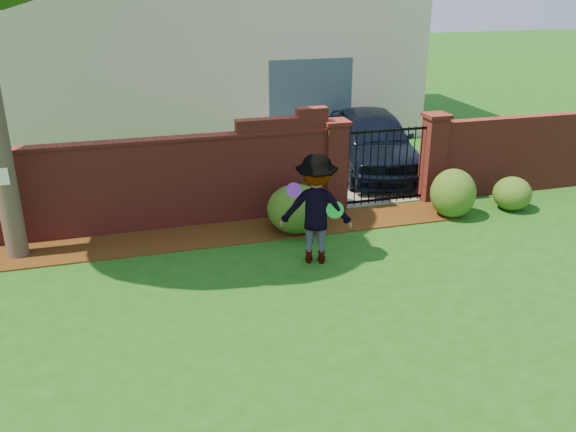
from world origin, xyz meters
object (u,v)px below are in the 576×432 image
object	(u,v)px
man	(316,210)
frisbee_green	(335,210)
car	(375,143)
frisbee_purple	(294,190)

from	to	relation	value
man	frisbee_green	world-z (taller)	man
car	man	size ratio (longest dim) A/B	2.37
frisbee_purple	frisbee_green	world-z (taller)	frisbee_purple
frisbee_purple	frisbee_green	xyz separation A→B (m)	(0.64, -0.19, -0.34)
car	frisbee_green	size ratio (longest dim) A/B	15.19
man	frisbee_purple	bearing A→B (deg)	19.78
man	frisbee_purple	xyz separation A→B (m)	(-0.38, -0.00, 0.39)
man	frisbee_green	distance (m)	0.33
car	frisbee_green	world-z (taller)	car
car	man	distance (m)	5.14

